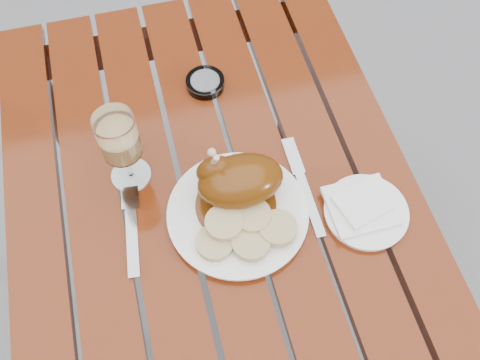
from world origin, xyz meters
name	(u,v)px	position (x,y,z in m)	size (l,w,h in m)	color
ground	(226,319)	(0.00, 0.00, 0.00)	(60.00, 60.00, 0.00)	slate
table	(223,278)	(0.00, 0.00, 0.38)	(0.80, 1.20, 0.75)	maroon
dinner_plate	(238,214)	(0.03, -0.02, 0.76)	(0.27, 0.27, 0.02)	white
roast_duck	(237,181)	(0.04, 0.02, 0.81)	(0.18, 0.16, 0.12)	#532709
bread_dumplings	(244,230)	(0.03, -0.07, 0.78)	(0.19, 0.12, 0.03)	tan
wine_glass	(123,150)	(-0.15, 0.12, 0.84)	(0.08, 0.08, 0.19)	tan
side_plate	(366,212)	(0.27, -0.08, 0.76)	(0.16, 0.16, 0.01)	white
napkin	(360,206)	(0.26, -0.07, 0.77)	(0.12, 0.11, 0.01)	white
ashtray	(205,83)	(0.05, 0.31, 0.76)	(0.09, 0.09, 0.02)	#B2B7BC
fork	(132,234)	(-0.17, -0.01, 0.75)	(0.02, 0.17, 0.01)	gray
knife	(306,193)	(0.18, 0.00, 0.75)	(0.02, 0.20, 0.01)	gray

